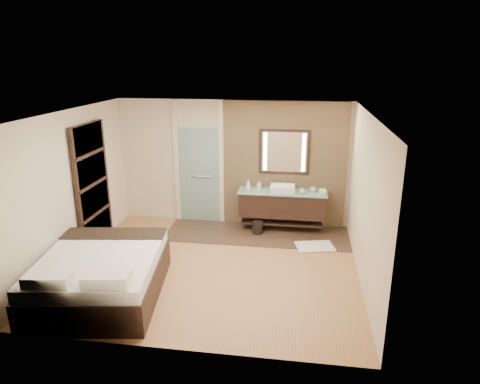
% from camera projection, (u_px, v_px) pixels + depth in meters
% --- Properties ---
extents(floor, '(5.00, 5.00, 0.00)m').
position_uv_depth(floor, '(213.00, 267.00, 7.55)').
color(floor, '#A26943').
rests_on(floor, ground).
extents(tile_strip, '(3.80, 1.30, 0.01)m').
position_uv_depth(tile_strip, '(257.00, 234.00, 8.97)').
color(tile_strip, '#35261D').
rests_on(tile_strip, floor).
extents(stone_wall, '(2.60, 0.08, 2.70)m').
position_uv_depth(stone_wall, '(284.00, 165.00, 9.07)').
color(stone_wall, tan).
rests_on(stone_wall, floor).
extents(vanity, '(1.85, 0.55, 0.88)m').
position_uv_depth(vanity, '(282.00, 204.00, 9.03)').
color(vanity, black).
rests_on(vanity, stone_wall).
extents(mirror_unit, '(1.06, 0.04, 0.96)m').
position_uv_depth(mirror_unit, '(284.00, 152.00, 8.93)').
color(mirror_unit, black).
rests_on(mirror_unit, stone_wall).
extents(frosted_door, '(1.10, 0.12, 2.70)m').
position_uv_depth(frosted_door, '(199.00, 172.00, 9.38)').
color(frosted_door, '#B9EAE8').
rests_on(frosted_door, floor).
extents(shoji_partition, '(0.06, 1.20, 2.40)m').
position_uv_depth(shoji_partition, '(93.00, 186.00, 8.08)').
color(shoji_partition, black).
rests_on(shoji_partition, floor).
extents(bed, '(2.04, 2.42, 0.84)m').
position_uv_depth(bed, '(101.00, 275.00, 6.56)').
color(bed, black).
rests_on(bed, floor).
extents(bath_mat, '(0.82, 0.65, 0.02)m').
position_uv_depth(bath_mat, '(315.00, 246.00, 8.34)').
color(bath_mat, silver).
rests_on(bath_mat, floor).
extents(waste_bin, '(0.28, 0.28, 0.27)m').
position_uv_depth(waste_bin, '(258.00, 228.00, 8.93)').
color(waste_bin, black).
rests_on(waste_bin, floor).
extents(tissue_box, '(0.14, 0.14, 0.10)m').
position_uv_depth(tissue_box, '(323.00, 192.00, 8.74)').
color(tissue_box, silver).
rests_on(tissue_box, vanity).
extents(soap_bottle_a, '(0.09, 0.10, 0.23)m').
position_uv_depth(soap_bottle_a, '(248.00, 185.00, 8.94)').
color(soap_bottle_a, silver).
rests_on(soap_bottle_a, vanity).
extents(soap_bottle_b, '(0.10, 0.10, 0.18)m').
position_uv_depth(soap_bottle_b, '(259.00, 185.00, 9.08)').
color(soap_bottle_b, '#B2B2B2').
rests_on(soap_bottle_b, vanity).
extents(soap_bottle_c, '(0.13, 0.13, 0.14)m').
position_uv_depth(soap_bottle_c, '(302.00, 190.00, 8.76)').
color(soap_bottle_c, '#A1CAC4').
rests_on(soap_bottle_c, vanity).
extents(cup, '(0.14, 0.14, 0.09)m').
position_uv_depth(cup, '(313.00, 190.00, 8.90)').
color(cup, silver).
rests_on(cup, vanity).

